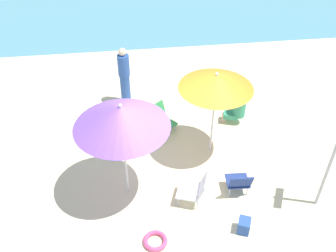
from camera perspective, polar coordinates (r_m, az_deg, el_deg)
The scene contains 12 objects.
ground_plane at distance 8.36m, azimuth 2.06°, elevation -6.35°, with size 40.00×40.00×0.00m, color beige.
umbrella_orange at distance 7.76m, azimuth 7.16°, elevation 6.53°, with size 1.52×1.52×2.03m.
umbrella_purple at distance 6.70m, azimuth -6.94°, elevation 1.34°, with size 1.74×1.74×2.16m.
beach_chair_a at distance 8.74m, azimuth -7.54°, elevation -1.62°, with size 0.74×0.76×0.63m.
beach_chair_b at distance 7.77m, azimuth 10.46°, elevation -8.12°, with size 0.47×0.51×0.62m.
beach_chair_c at distance 7.53m, azimuth 4.12°, elevation -9.19°, with size 0.70×0.67×0.66m.
beach_chair_d at distance 9.16m, azimuth -1.10°, elevation 1.10°, with size 0.72×0.73×0.66m.
person_a at distance 9.46m, azimuth 10.19°, elevation 2.62°, with size 0.54×0.41×0.88m.
person_b at distance 9.90m, azimuth -6.47°, elevation 7.36°, with size 0.29×0.29×1.57m.
warning_sign at distance 7.37m, azimuth 23.31°, elevation -3.87°, with size 0.27×0.50×1.98m.
swim_ring at distance 7.15m, azimuth -1.90°, elevation -16.64°, with size 0.44×0.44×0.08m, color #E54C7F.
beach_bag at distance 7.35m, azimuth 11.18°, elevation -14.26°, with size 0.25×0.22×0.28m, color #2D519E.
Camera 1 is at (-1.03, -5.79, 5.94)m, focal length 41.18 mm.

